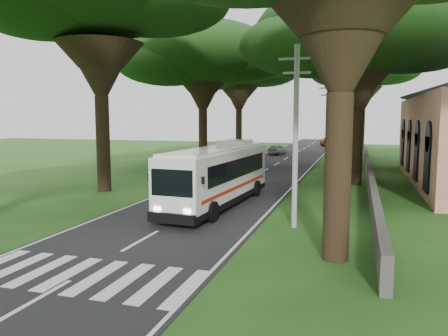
{
  "coord_description": "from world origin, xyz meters",
  "views": [
    {
      "loc": [
        8.14,
        -13.16,
        4.91
      ],
      "look_at": [
        1.31,
        8.95,
        2.2
      ],
      "focal_mm": 35.0,
      "sensor_mm": 36.0,
      "label": 1
    }
  ],
  "objects_px": {
    "pole_near": "(296,134)",
    "pedestrian": "(161,175)",
    "pole_mid": "(327,125)",
    "pole_far": "(338,123)",
    "distant_car_a": "(277,149)",
    "distant_car_c": "(327,142)",
    "coach_bus": "(219,174)"
  },
  "relations": [
    {
      "from": "pole_near",
      "to": "coach_bus",
      "type": "bearing_deg",
      "value": 142.64
    },
    {
      "from": "distant_car_a",
      "to": "distant_car_c",
      "type": "height_order",
      "value": "distant_car_c"
    },
    {
      "from": "pole_far",
      "to": "pedestrian",
      "type": "relative_size",
      "value": 4.16
    },
    {
      "from": "distant_car_a",
      "to": "distant_car_c",
      "type": "relative_size",
      "value": 0.78
    },
    {
      "from": "pole_near",
      "to": "distant_car_c",
      "type": "distance_m",
      "value": 57.0
    },
    {
      "from": "distant_car_a",
      "to": "pole_far",
      "type": "bearing_deg",
      "value": -152.22
    },
    {
      "from": "pole_mid",
      "to": "pedestrian",
      "type": "relative_size",
      "value": 4.16
    },
    {
      "from": "pole_far",
      "to": "distant_car_c",
      "type": "distance_m",
      "value": 17.37
    },
    {
      "from": "pole_mid",
      "to": "pole_near",
      "type": "bearing_deg",
      "value": -90.0
    },
    {
      "from": "coach_bus",
      "to": "distant_car_c",
      "type": "height_order",
      "value": "coach_bus"
    },
    {
      "from": "distant_car_c",
      "to": "pedestrian",
      "type": "relative_size",
      "value": 2.61
    },
    {
      "from": "coach_bus",
      "to": "pole_near",
      "type": "bearing_deg",
      "value": -33.7
    },
    {
      "from": "pole_near",
      "to": "pole_mid",
      "type": "xyz_separation_m",
      "value": [
        0.0,
        20.0,
        0.0
      ]
    },
    {
      "from": "pole_mid",
      "to": "distant_car_a",
      "type": "distance_m",
      "value": 19.14
    },
    {
      "from": "pole_far",
      "to": "pedestrian",
      "type": "distance_m",
      "value": 34.07
    },
    {
      "from": "coach_bus",
      "to": "distant_car_c",
      "type": "distance_m",
      "value": 53.31
    },
    {
      "from": "distant_car_c",
      "to": "pole_mid",
      "type": "bearing_deg",
      "value": 85.02
    },
    {
      "from": "pole_near",
      "to": "pedestrian",
      "type": "bearing_deg",
      "value": 143.03
    },
    {
      "from": "pole_near",
      "to": "distant_car_a",
      "type": "height_order",
      "value": "pole_near"
    },
    {
      "from": "pole_mid",
      "to": "coach_bus",
      "type": "relative_size",
      "value": 0.72
    },
    {
      "from": "pole_near",
      "to": "pole_mid",
      "type": "distance_m",
      "value": 20.0
    },
    {
      "from": "pole_mid",
      "to": "distant_car_c",
      "type": "distance_m",
      "value": 37.08
    },
    {
      "from": "distant_car_a",
      "to": "pole_mid",
      "type": "bearing_deg",
      "value": 121.28
    },
    {
      "from": "pole_mid",
      "to": "pedestrian",
      "type": "xyz_separation_m",
      "value": [
        -10.15,
        -12.36,
        -3.22
      ]
    },
    {
      "from": "pole_near",
      "to": "pedestrian",
      "type": "xyz_separation_m",
      "value": [
        -10.15,
        7.64,
        -3.22
      ]
    },
    {
      "from": "pole_far",
      "to": "distant_car_c",
      "type": "relative_size",
      "value": 1.59
    },
    {
      "from": "pole_near",
      "to": "distant_car_c",
      "type": "xyz_separation_m",
      "value": [
        -2.5,
        56.84,
        -3.42
      ]
    },
    {
      "from": "pole_far",
      "to": "pole_mid",
      "type": "bearing_deg",
      "value": -90.0
    },
    {
      "from": "pole_near",
      "to": "pole_far",
      "type": "height_order",
      "value": "same"
    },
    {
      "from": "pole_near",
      "to": "pedestrian",
      "type": "relative_size",
      "value": 4.16
    },
    {
      "from": "pole_mid",
      "to": "pole_far",
      "type": "bearing_deg",
      "value": 90.0
    },
    {
      "from": "pole_mid",
      "to": "distant_car_c",
      "type": "bearing_deg",
      "value": 93.88
    }
  ]
}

